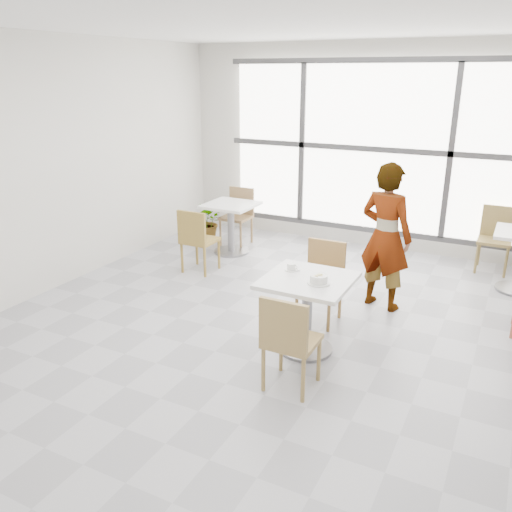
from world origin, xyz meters
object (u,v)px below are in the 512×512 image
at_px(oatmeal_bowl, 319,279).
at_px(bg_table_left, 231,221).
at_px(bg_chair_left_far, 239,212).
at_px(coffee_cup, 291,267).
at_px(plant_left, 207,222).
at_px(chair_far, 322,276).
at_px(bg_chair_right_far, 496,234).
at_px(main_table, 307,301).
at_px(chair_near, 288,338).
at_px(bg_chair_left_near, 196,237).
at_px(person, 386,237).

bearing_deg(oatmeal_bowl, bg_table_left, 134.20).
distance_m(bg_table_left, bg_chair_left_far, 0.49).
height_order(coffee_cup, bg_chair_left_far, bg_chair_left_far).
relative_size(coffee_cup, plant_left, 0.23).
bearing_deg(chair_far, bg_chair_right_far, 58.26).
xyz_separation_m(main_table, chair_near, (0.12, -0.71, -0.02)).
xyz_separation_m(chair_near, plant_left, (-2.81, 3.20, -0.16)).
relative_size(bg_chair_left_far, bg_chair_right_far, 1.00).
xyz_separation_m(bg_table_left, bg_chair_right_far, (3.53, 1.01, 0.01)).
bearing_deg(coffee_cup, bg_chair_right_far, 61.98).
relative_size(oatmeal_bowl, coffee_cup, 1.32).
distance_m(chair_near, coffee_cup, 0.95).
height_order(chair_near, chair_far, same).
distance_m(bg_chair_left_near, bg_chair_right_far, 4.02).
bearing_deg(bg_chair_left_far, coffee_cup, -51.96).
distance_m(chair_far, bg_table_left, 2.48).
relative_size(chair_far, person, 0.52).
bearing_deg(chair_far, bg_table_left, 143.02).
relative_size(chair_far, oatmeal_bowl, 4.14).
bearing_deg(bg_table_left, chair_near, -52.89).
bearing_deg(chair_near, main_table, -80.48).
xyz_separation_m(main_table, plant_left, (-2.69, 2.49, -0.18)).
distance_m(bg_table_left, bg_chair_right_far, 3.67).
bearing_deg(person, chair_far, 66.27).
bearing_deg(bg_chair_right_far, oatmeal_bowl, -111.41).
xyz_separation_m(person, bg_chair_left_far, (-2.61, 1.34, -0.33)).
xyz_separation_m(person, bg_table_left, (-2.48, 0.87, -0.35)).
bearing_deg(bg_chair_right_far, chair_far, -121.74).
xyz_separation_m(chair_far, bg_table_left, (-1.98, 1.49, -0.01)).
distance_m(main_table, coffee_cup, 0.36).
bearing_deg(oatmeal_bowl, chair_far, 107.34).
height_order(chair_near, bg_chair_left_near, same).
relative_size(oatmeal_bowl, plant_left, 0.31).
distance_m(bg_chair_right_far, plant_left, 4.18).
bearing_deg(oatmeal_bowl, bg_chair_right_far, 68.59).
xyz_separation_m(person, bg_chair_right_far, (1.05, 1.87, -0.33)).
relative_size(main_table, bg_chair_right_far, 0.92).
bearing_deg(person, main_table, 89.17).
distance_m(chair_near, bg_table_left, 3.68).
relative_size(bg_chair_right_far, plant_left, 1.28).
relative_size(chair_near, person, 0.52).
height_order(main_table, coffee_cup, coffee_cup).
height_order(chair_far, bg_chair_right_far, same).
distance_m(person, bg_chair_right_far, 2.17).
height_order(bg_table_left, bg_chair_left_far, bg_chair_left_far).
height_order(chair_near, oatmeal_bowl, chair_near).
bearing_deg(plant_left, coffee_cup, -43.80).
distance_m(chair_far, bg_chair_left_near, 2.05).
xyz_separation_m(oatmeal_bowl, bg_table_left, (-2.23, 2.30, -0.31)).
bearing_deg(person, bg_chair_left_near, 16.37).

